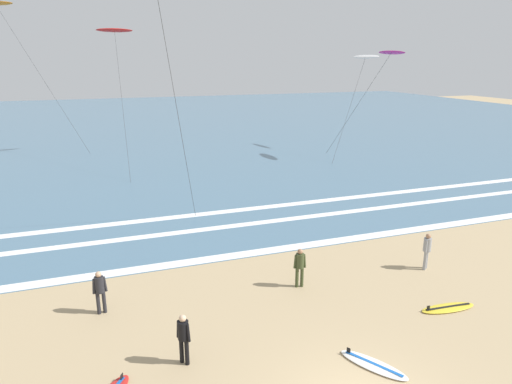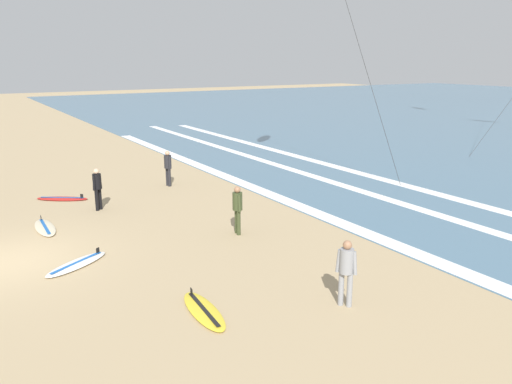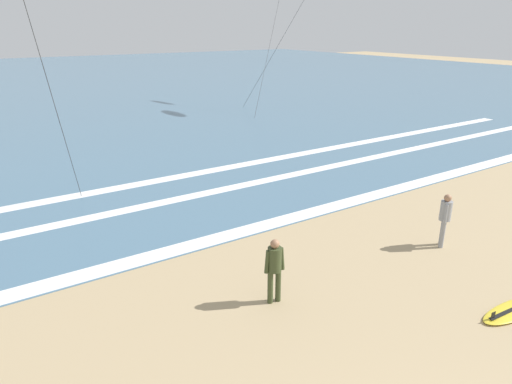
{
  "view_description": "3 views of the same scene",
  "coord_description": "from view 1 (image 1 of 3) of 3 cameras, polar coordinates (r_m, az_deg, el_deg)",
  "views": [
    {
      "loc": [
        -5.72,
        -7.96,
        8.64
      ],
      "look_at": [
        0.61,
        10.03,
        3.02
      ],
      "focal_mm": 31.99,
      "sensor_mm": 36.0,
      "label": 1
    },
    {
      "loc": [
        15.23,
        -1.06,
        5.55
      ],
      "look_at": [
        2.8,
        6.46,
        1.79
      ],
      "focal_mm": 36.15,
      "sensor_mm": 36.0,
      "label": 2
    },
    {
      "loc": [
        -4.05,
        -0.64,
        6.07
      ],
      "look_at": [
        1.28,
        7.52,
        2.46
      ],
      "focal_mm": 31.84,
      "sensor_mm": 36.0,
      "label": 3
    }
  ],
  "objects": [
    {
      "name": "surfboard_left_pile",
      "position": [
        14.61,
        14.47,
        -20.19
      ],
      "size": [
        1.61,
        2.11,
        0.25
      ],
      "color": "silver",
      "rests_on": "ground"
    },
    {
      "name": "wave_foam_shoreline",
      "position": [
        21.54,
        2.61,
        -7.19
      ],
      "size": [
        48.4,
        0.68,
        0.01
      ],
      "primitive_type": "cube",
      "color": "white",
      "rests_on": "ocean_surface"
    },
    {
      "name": "wave_foam_outer_break",
      "position": [
        26.48,
        -5.84,
        -2.67
      ],
      "size": [
        52.11,
        0.64,
        0.01
      ],
      "primitive_type": "cube",
      "color": "white",
      "rests_on": "ocean_surface"
    },
    {
      "name": "ocean_surface",
      "position": [
        63.73,
        -14.21,
        8.14
      ],
      "size": [
        140.0,
        90.0,
        0.01
      ],
      "primitive_type": "cube",
      "color": "slate",
      "rests_on": "ground"
    },
    {
      "name": "kite_magenta_low_near",
      "position": [
        41.17,
        16.56,
        16.32
      ],
      "size": [
        3.94,
        5.87,
        9.29
      ],
      "color": "#CC2384",
      "rests_on": "ground"
    },
    {
      "name": "kite_white_far_left",
      "position": [
        45.97,
        13.54,
        16.08
      ],
      "size": [
        6.8,
        6.96,
        8.98
      ],
      "color": "white",
      "rests_on": "ground"
    },
    {
      "name": "surfer_background_far",
      "position": [
        17.04,
        -18.95,
        -11.34
      ],
      "size": [
        0.52,
        0.32,
        1.6
      ],
      "color": "#232328",
      "rests_on": "ground"
    },
    {
      "name": "surfboard_right_spare",
      "position": [
        18.18,
        22.87,
        -13.2
      ],
      "size": [
        2.14,
        0.77,
        0.25
      ],
      "color": "yellow",
      "rests_on": "ground"
    },
    {
      "name": "wave_foam_mid_break",
      "position": [
        24.19,
        -5.31,
        -4.54
      ],
      "size": [
        52.75,
        0.57,
        0.01
      ],
      "primitive_type": "cube",
      "color": "white",
      "rests_on": "ocean_surface"
    },
    {
      "name": "surfer_mid_group",
      "position": [
        17.95,
        5.5,
        -8.99
      ],
      "size": [
        0.52,
        0.32,
        1.6
      ],
      "color": "#384223",
      "rests_on": "ground"
    },
    {
      "name": "surfer_left_near",
      "position": [
        20.6,
        20.6,
        -6.58
      ],
      "size": [
        0.47,
        0.37,
        1.6
      ],
      "color": "gray",
      "rests_on": "ground"
    },
    {
      "name": "surfer_left_far",
      "position": [
        13.95,
        -9.07,
        -17.21
      ],
      "size": [
        0.39,
        0.45,
        1.6
      ],
      "color": "black",
      "rests_on": "ground"
    },
    {
      "name": "kite_red_mid_center",
      "position": [
        44.19,
        -17.27,
        18.66
      ],
      "size": [
        3.29,
        11.88,
        11.19
      ],
      "color": "red",
      "rests_on": "ground"
    }
  ]
}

